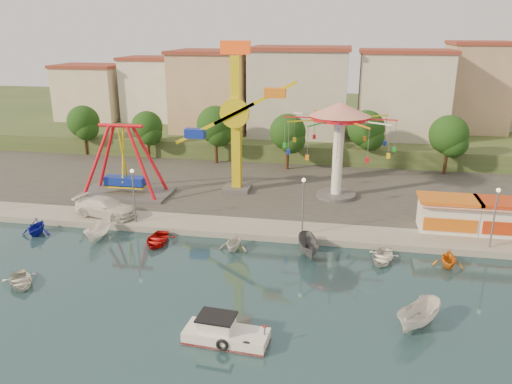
% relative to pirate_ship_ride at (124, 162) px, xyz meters
% --- Properties ---
extents(ground, '(200.00, 200.00, 0.00)m').
position_rel_pirate_ship_ride_xyz_m(ground, '(12.40, -20.57, -4.39)').
color(ground, '#132F36').
rests_on(ground, ground).
extents(quay_deck, '(200.00, 100.00, 0.60)m').
position_rel_pirate_ship_ride_xyz_m(quay_deck, '(12.40, 41.43, -4.09)').
color(quay_deck, '#9E998E').
rests_on(quay_deck, ground).
extents(asphalt_pad, '(90.00, 28.00, 0.01)m').
position_rel_pirate_ship_ride_xyz_m(asphalt_pad, '(12.40, 9.43, -3.79)').
color(asphalt_pad, '#4C4944').
rests_on(asphalt_pad, quay_deck).
extents(hill_terrace, '(200.00, 60.00, 3.00)m').
position_rel_pirate_ship_ride_xyz_m(hill_terrace, '(12.40, 46.43, -2.89)').
color(hill_terrace, '#384C26').
rests_on(hill_terrace, ground).
extents(pirate_ship_ride, '(10.00, 5.00, 8.00)m').
position_rel_pirate_ship_ride_xyz_m(pirate_ship_ride, '(0.00, 0.00, 0.00)').
color(pirate_ship_ride, '#59595E').
rests_on(pirate_ship_ride, quay_deck).
extents(kamikaze_tower, '(9.03, 3.10, 16.50)m').
position_rel_pirate_ship_ride_xyz_m(kamikaze_tower, '(12.34, 3.49, 3.93)').
color(kamikaze_tower, '#59595E').
rests_on(kamikaze_tower, quay_deck).
extents(wave_swinger, '(11.60, 11.60, 10.40)m').
position_rel_pirate_ship_ride_xyz_m(wave_swinger, '(23.08, 3.51, 3.80)').
color(wave_swinger, '#59595E').
rests_on(wave_swinger, quay_deck).
extents(booth_left, '(5.40, 3.78, 3.08)m').
position_rel_pirate_ship_ride_xyz_m(booth_left, '(33.42, -4.08, -2.23)').
color(booth_left, white).
rests_on(booth_left, quay_deck).
extents(booth_mid, '(5.40, 3.78, 3.08)m').
position_rel_pirate_ship_ride_xyz_m(booth_mid, '(38.46, -4.08, -2.23)').
color(booth_mid, white).
rests_on(booth_mid, quay_deck).
extents(lamp_post_1, '(0.14, 0.14, 5.00)m').
position_rel_pirate_ship_ride_xyz_m(lamp_post_1, '(4.40, -7.57, -1.29)').
color(lamp_post_1, '#59595E').
rests_on(lamp_post_1, quay_deck).
extents(lamp_post_2, '(0.14, 0.14, 5.00)m').
position_rel_pirate_ship_ride_xyz_m(lamp_post_2, '(20.40, -7.57, -1.29)').
color(lamp_post_2, '#59595E').
rests_on(lamp_post_2, quay_deck).
extents(lamp_post_3, '(0.14, 0.14, 5.00)m').
position_rel_pirate_ship_ride_xyz_m(lamp_post_3, '(36.40, -7.57, -1.29)').
color(lamp_post_3, '#59595E').
rests_on(lamp_post_3, quay_deck).
extents(tree_0, '(4.60, 4.60, 7.19)m').
position_rel_pirate_ship_ride_xyz_m(tree_0, '(-13.60, 16.41, 1.08)').
color(tree_0, '#382314').
rests_on(tree_0, quay_deck).
extents(tree_1, '(4.35, 4.35, 6.80)m').
position_rel_pirate_ship_ride_xyz_m(tree_1, '(-3.60, 15.67, 0.81)').
color(tree_1, '#382314').
rests_on(tree_1, quay_deck).
extents(tree_2, '(5.02, 5.02, 7.85)m').
position_rel_pirate_ship_ride_xyz_m(tree_2, '(6.40, 15.24, 1.52)').
color(tree_2, '#382314').
rests_on(tree_2, quay_deck).
extents(tree_3, '(4.68, 4.68, 7.32)m').
position_rel_pirate_ship_ride_xyz_m(tree_3, '(16.40, 13.79, 1.16)').
color(tree_3, '#382314').
rests_on(tree_3, quay_deck).
extents(tree_4, '(4.86, 4.86, 7.60)m').
position_rel_pirate_ship_ride_xyz_m(tree_4, '(26.40, 16.78, 1.35)').
color(tree_4, '#382314').
rests_on(tree_4, quay_deck).
extents(tree_5, '(4.83, 4.83, 7.54)m').
position_rel_pirate_ship_ride_xyz_m(tree_5, '(36.40, 14.97, 1.31)').
color(tree_5, '#382314').
rests_on(tree_5, quay_deck).
extents(building_0, '(9.26, 9.53, 11.87)m').
position_rel_pirate_ship_ride_xyz_m(building_0, '(-20.97, 25.49, 4.54)').
color(building_0, beige).
rests_on(building_0, hill_terrace).
extents(building_1, '(12.33, 9.01, 8.63)m').
position_rel_pirate_ship_ride_xyz_m(building_1, '(-8.93, 30.81, 2.92)').
color(building_1, silver).
rests_on(building_1, hill_terrace).
extents(building_2, '(11.95, 9.28, 11.23)m').
position_rel_pirate_ship_ride_xyz_m(building_2, '(4.22, 31.39, 4.22)').
color(building_2, tan).
rests_on(building_2, hill_terrace).
extents(building_3, '(12.59, 10.50, 9.20)m').
position_rel_pirate_ship_ride_xyz_m(building_3, '(18.01, 28.23, 3.20)').
color(building_3, beige).
rests_on(building_3, hill_terrace).
extents(building_4, '(10.75, 9.23, 9.24)m').
position_rel_pirate_ship_ride_xyz_m(building_4, '(31.47, 31.63, 3.22)').
color(building_4, beige).
rests_on(building_4, hill_terrace).
extents(building_5, '(12.77, 10.96, 11.21)m').
position_rel_pirate_ship_ride_xyz_m(building_5, '(44.77, 29.76, 4.21)').
color(building_5, tan).
rests_on(building_5, hill_terrace).
extents(cabin_motorboat, '(5.31, 2.35, 1.82)m').
position_rel_pirate_ship_ride_xyz_m(cabin_motorboat, '(17.15, -23.88, -3.91)').
color(cabin_motorboat, white).
rests_on(cabin_motorboat, ground).
extents(rowboat_a, '(4.06, 4.19, 0.71)m').
position_rel_pirate_ship_ride_xyz_m(rowboat_a, '(0.42, -19.78, -4.04)').
color(rowboat_a, beige).
rests_on(rowboat_a, ground).
extents(skiff, '(3.92, 4.50, 1.69)m').
position_rel_pirate_ship_ride_xyz_m(skiff, '(29.06, -20.25, -3.55)').
color(skiff, silver).
rests_on(skiff, ground).
extents(van, '(6.75, 3.80, 1.84)m').
position_rel_pirate_ship_ride_xyz_m(van, '(0.84, -6.57, -2.87)').
color(van, silver).
rests_on(van, quay_deck).
extents(moored_boat_1, '(3.07, 3.41, 1.59)m').
position_rel_pirate_ship_ride_xyz_m(moored_boat_1, '(-4.10, -10.77, -3.60)').
color(moored_boat_1, '#12199D').
rests_on(moored_boat_1, ground).
extents(moored_boat_2, '(1.63, 3.87, 1.47)m').
position_rel_pirate_ship_ride_xyz_m(moored_boat_2, '(2.13, -10.77, -3.66)').
color(moored_boat_2, white).
rests_on(moored_boat_2, ground).
extents(moored_boat_3, '(2.92, 3.93, 0.78)m').
position_rel_pirate_ship_ride_xyz_m(moored_boat_3, '(7.72, -10.77, -4.00)').
color(moored_boat_3, '#B6100E').
rests_on(moored_boat_3, ground).
extents(moored_boat_4, '(2.68, 3.04, 1.51)m').
position_rel_pirate_ship_ride_xyz_m(moored_boat_4, '(14.77, -10.77, -3.64)').
color(moored_boat_4, silver).
rests_on(moored_boat_4, ground).
extents(moored_boat_5, '(2.52, 4.50, 1.64)m').
position_rel_pirate_ship_ride_xyz_m(moored_boat_5, '(21.26, -10.77, -3.57)').
color(moored_boat_5, '#57585C').
rests_on(moored_boat_5, ground).
extents(moored_boat_6, '(3.21, 3.98, 0.73)m').
position_rel_pirate_ship_ride_xyz_m(moored_boat_6, '(27.33, -10.77, -4.03)').
color(moored_boat_6, silver).
rests_on(moored_boat_6, ground).
extents(moored_boat_7, '(2.76, 3.08, 1.47)m').
position_rel_pirate_ship_ride_xyz_m(moored_boat_7, '(32.53, -10.77, -3.66)').
color(moored_boat_7, orange).
rests_on(moored_boat_7, ground).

